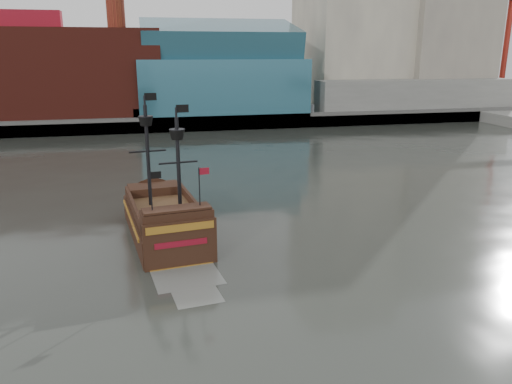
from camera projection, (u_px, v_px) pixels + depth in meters
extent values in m
plane|color=#2A2D28|center=(248.00, 311.00, 26.72)|extent=(400.00, 400.00, 0.00)
cube|color=slate|center=(162.00, 108.00, 112.63)|extent=(220.00, 60.00, 2.00)
cube|color=#4C4C49|center=(170.00, 124.00, 84.91)|extent=(220.00, 1.00, 2.60)
cube|color=#5F1F16|center=(37.00, 74.00, 86.77)|extent=(42.00, 18.00, 15.00)
cube|color=#2A5E71|center=(220.00, 86.00, 92.56)|extent=(30.00, 16.00, 10.00)
cube|color=gray|center=(440.00, 13.00, 104.83)|extent=(18.00, 18.00, 38.00)
cube|color=slate|center=(416.00, 95.00, 97.66)|extent=(40.00, 6.00, 6.00)
cube|color=#2A5E71|center=(220.00, 42.00, 90.37)|extent=(28.00, 14.94, 8.78)
cube|color=slate|center=(493.00, 93.00, 119.61)|extent=(4.00, 4.00, 3.00)
cylinder|color=maroon|center=(501.00, 30.00, 115.64)|extent=(1.40, 1.40, 32.00)
cube|color=slate|center=(500.00, 90.00, 131.16)|extent=(4.00, 4.00, 3.00)
cylinder|color=maroon|center=(506.00, 44.00, 128.01)|extent=(1.40, 1.40, 26.00)
cube|color=black|center=(165.00, 229.00, 37.39)|extent=(6.16, 12.07, 2.51)
cube|color=#4F371C|center=(164.00, 211.00, 37.00)|extent=(5.54, 10.87, 0.29)
cube|color=black|center=(154.00, 191.00, 41.10)|extent=(4.35, 2.78, 0.97)
cube|color=black|center=(177.00, 223.00, 32.27)|extent=(4.74, 2.07, 1.74)
cube|color=black|center=(181.00, 250.00, 31.89)|extent=(4.73, 0.80, 3.86)
cube|color=#9F691E|center=(180.00, 228.00, 31.34)|extent=(4.32, 0.59, 0.48)
cube|color=maroon|center=(181.00, 244.00, 31.63)|extent=(3.36, 0.47, 0.39)
cylinder|color=black|center=(148.00, 156.00, 36.99)|extent=(0.30, 0.30, 7.53)
cylinder|color=black|center=(179.00, 167.00, 34.73)|extent=(0.30, 0.30, 6.95)
cone|color=black|center=(146.00, 121.00, 36.28)|extent=(1.18, 1.18, 0.68)
cone|color=black|center=(177.00, 134.00, 34.09)|extent=(1.18, 1.18, 0.68)
cube|color=black|center=(150.00, 97.00, 35.95)|extent=(0.87, 0.13, 0.53)
cube|color=black|center=(182.00, 109.00, 33.76)|extent=(0.87, 0.13, 0.53)
cube|color=gray|center=(187.00, 277.00, 30.73)|extent=(4.48, 3.93, 0.02)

